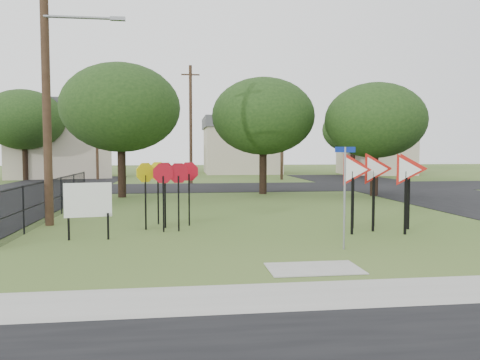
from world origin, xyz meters
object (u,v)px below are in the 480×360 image
Objects in this scene: stop_sign_cluster at (167,179)px; info_board at (88,202)px; yield_sign_cluster at (378,172)px; street_name_sign at (345,190)px.

stop_sign_cluster is 1.33× the size of info_board.
info_board is (-2.18, -1.72, -0.56)m from stop_sign_cluster.
info_board is at bearing -141.66° from stop_sign_cluster.
yield_sign_cluster is 1.92× the size of info_board.
street_name_sign is 0.84× the size of yield_sign_cluster.
stop_sign_cluster reaches higher than info_board.
stop_sign_cluster is 0.69× the size of yield_sign_cluster.
yield_sign_cluster is 8.92m from info_board.
stop_sign_cluster is (-4.65, 3.89, 0.10)m from street_name_sign.
info_board is at bearing 162.39° from street_name_sign.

